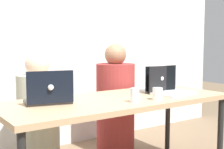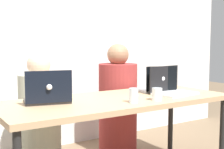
{
  "view_description": "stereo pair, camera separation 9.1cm",
  "coord_description": "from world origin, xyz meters",
  "px_view_note": "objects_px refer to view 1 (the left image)",
  "views": [
    {
      "loc": [
        -1.4,
        -1.96,
        1.13
      ],
      "look_at": [
        0.0,
        0.07,
        0.88
      ],
      "focal_mm": 50.0,
      "sensor_mm": 36.0,
      "label": 1
    },
    {
      "loc": [
        -1.32,
        -2.01,
        1.13
      ],
      "look_at": [
        0.0,
        0.07,
        0.88
      ],
      "focal_mm": 50.0,
      "sensor_mm": 36.0,
      "label": 2
    }
  ],
  "objects_px": {
    "laptop_back_left": "(49,96)",
    "laptop_back_right": "(156,86)",
    "person_on_right": "(115,105)",
    "person_on_left": "(38,119)",
    "laptop_front_right": "(170,88)",
    "water_glass_center": "(134,96)",
    "water_glass_right": "(158,95)"
  },
  "relations": [
    {
      "from": "laptop_back_left",
      "to": "laptop_back_right",
      "type": "distance_m",
      "value": 1.02
    },
    {
      "from": "laptop_back_left",
      "to": "laptop_back_right",
      "type": "relative_size",
      "value": 1.1
    },
    {
      "from": "person_on_right",
      "to": "laptop_back_right",
      "type": "height_order",
      "value": "person_on_right"
    },
    {
      "from": "laptop_back_left",
      "to": "laptop_back_right",
      "type": "height_order",
      "value": "laptop_back_left"
    },
    {
      "from": "person_on_right",
      "to": "person_on_left",
      "type": "bearing_deg",
      "value": 15.49
    },
    {
      "from": "person_on_right",
      "to": "laptop_back_left",
      "type": "bearing_deg",
      "value": 44.27
    },
    {
      "from": "laptop_front_right",
      "to": "laptop_back_left",
      "type": "distance_m",
      "value": 1.04
    },
    {
      "from": "laptop_front_right",
      "to": "laptop_back_right",
      "type": "bearing_deg",
      "value": 85.22
    },
    {
      "from": "laptop_back_left",
      "to": "water_glass_center",
      "type": "height_order",
      "value": "laptop_back_left"
    },
    {
      "from": "laptop_front_right",
      "to": "water_glass_right",
      "type": "bearing_deg",
      "value": -158.77
    },
    {
      "from": "person_on_left",
      "to": "laptop_back_left",
      "type": "distance_m",
      "value": 0.61
    },
    {
      "from": "laptop_front_right",
      "to": "water_glass_center",
      "type": "height_order",
      "value": "laptop_front_right"
    },
    {
      "from": "water_glass_right",
      "to": "person_on_left",
      "type": "bearing_deg",
      "value": 125.94
    },
    {
      "from": "laptop_back_left",
      "to": "water_glass_right",
      "type": "distance_m",
      "value": 0.81
    },
    {
      "from": "water_glass_right",
      "to": "laptop_front_right",
      "type": "bearing_deg",
      "value": 28.54
    },
    {
      "from": "person_on_left",
      "to": "laptop_back_right",
      "type": "bearing_deg",
      "value": 157.93
    },
    {
      "from": "person_on_right",
      "to": "laptop_back_left",
      "type": "distance_m",
      "value": 1.11
    },
    {
      "from": "laptop_back_right",
      "to": "person_on_left",
      "type": "bearing_deg",
      "value": -19.18
    },
    {
      "from": "person_on_left",
      "to": "laptop_back_right",
      "type": "relative_size",
      "value": 3.11
    },
    {
      "from": "laptop_back_right",
      "to": "water_glass_center",
      "type": "relative_size",
      "value": 3.18
    },
    {
      "from": "laptop_front_right",
      "to": "person_on_right",
      "type": "bearing_deg",
      "value": 89.38
    },
    {
      "from": "water_glass_center",
      "to": "person_on_right",
      "type": "bearing_deg",
      "value": 63.26
    },
    {
      "from": "person_on_right",
      "to": "water_glass_right",
      "type": "height_order",
      "value": "person_on_right"
    },
    {
      "from": "laptop_back_left",
      "to": "water_glass_right",
      "type": "height_order",
      "value": "laptop_back_left"
    },
    {
      "from": "person_on_left",
      "to": "person_on_right",
      "type": "height_order",
      "value": "person_on_right"
    },
    {
      "from": "water_glass_center",
      "to": "laptop_front_right",
      "type": "bearing_deg",
      "value": 15.32
    },
    {
      "from": "person_on_right",
      "to": "water_glass_center",
      "type": "bearing_deg",
      "value": 78.75
    },
    {
      "from": "laptop_front_right",
      "to": "laptop_back_right",
      "type": "relative_size",
      "value": 1.13
    },
    {
      "from": "person_on_right",
      "to": "water_glass_center",
      "type": "xyz_separation_m",
      "value": [
        -0.42,
        -0.83,
        0.25
      ]
    },
    {
      "from": "person_on_right",
      "to": "water_glass_center",
      "type": "relative_size",
      "value": 10.6
    },
    {
      "from": "laptop_front_right",
      "to": "water_glass_center",
      "type": "distance_m",
      "value": 0.52
    },
    {
      "from": "water_glass_center",
      "to": "laptop_back_right",
      "type": "bearing_deg",
      "value": 32.13
    }
  ]
}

